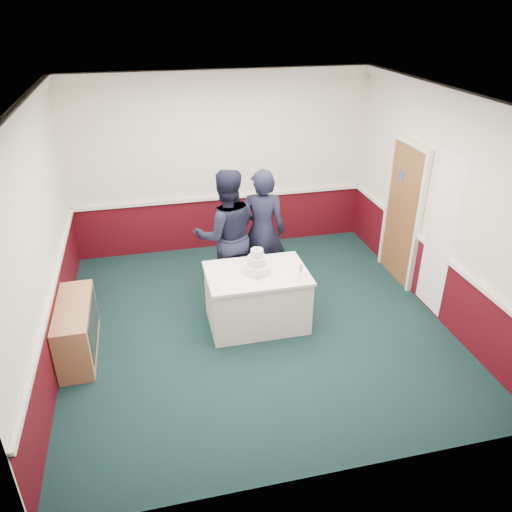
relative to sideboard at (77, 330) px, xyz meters
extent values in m
plane|color=#132E2A|center=(2.28, 0.10, -0.35)|extent=(5.00, 5.00, 0.00)
cube|color=silver|center=(2.28, 2.58, 1.15)|extent=(5.00, 0.05, 3.00)
cube|color=silver|center=(-0.20, 0.10, 1.15)|extent=(0.05, 5.00, 3.00)
cube|color=silver|center=(4.75, 0.10, 1.15)|extent=(0.05, 5.00, 3.00)
cube|color=white|center=(2.28, 0.10, 2.62)|extent=(5.00, 5.00, 0.05)
cube|color=#440911|center=(2.28, 2.58, 0.10)|extent=(5.00, 0.02, 0.90)
cube|color=white|center=(2.28, 2.57, 0.57)|extent=(4.98, 0.05, 0.06)
cube|color=white|center=(2.28, 2.56, 2.58)|extent=(5.00, 0.08, 0.12)
cube|color=#9A5D37|center=(4.74, 0.90, 0.70)|extent=(0.05, 0.90, 2.10)
cube|color=#234799|center=(4.71, 1.05, 1.27)|extent=(0.01, 0.12, 0.12)
cube|color=white|center=(4.70, -0.15, 0.85)|extent=(0.02, 0.60, 2.20)
cube|color=#A0744D|center=(0.00, 0.00, 0.00)|extent=(0.40, 1.20, 0.70)
cube|color=black|center=(0.20, 0.00, 0.05)|extent=(0.01, 1.00, 0.50)
cube|color=white|center=(2.30, 0.14, 0.03)|extent=(1.28, 0.88, 0.76)
cube|color=white|center=(2.30, 0.14, 0.42)|extent=(1.32, 0.92, 0.04)
cylinder|color=white|center=(2.30, 0.14, 0.50)|extent=(0.34, 0.34, 0.12)
cylinder|color=silver|center=(2.30, 0.14, 0.45)|extent=(0.35, 0.35, 0.03)
cylinder|color=white|center=(2.30, 0.14, 0.61)|extent=(0.24, 0.24, 0.11)
cylinder|color=silver|center=(2.30, 0.14, 0.57)|extent=(0.25, 0.25, 0.02)
cylinder|color=white|center=(2.30, 0.14, 0.72)|extent=(0.16, 0.16, 0.10)
cylinder|color=silver|center=(2.30, 0.14, 0.68)|extent=(0.17, 0.17, 0.02)
sphere|color=#EDE5C9|center=(2.30, 0.14, 0.79)|extent=(0.03, 0.03, 0.03)
sphere|color=#EDE5C9|center=(2.33, 0.15, 0.79)|extent=(0.03, 0.03, 0.03)
sphere|color=#EDE5C9|center=(2.28, 0.16, 0.79)|extent=(0.03, 0.03, 0.03)
sphere|color=#EDE5C9|center=(2.32, 0.11, 0.79)|extent=(0.03, 0.03, 0.03)
sphere|color=#EDE5C9|center=(2.27, 0.12, 0.79)|extent=(0.03, 0.03, 0.03)
cube|color=silver|center=(2.27, -0.06, 0.44)|extent=(0.09, 0.21, 0.00)
cylinder|color=silver|center=(2.80, -0.14, 0.44)|extent=(0.05, 0.05, 0.01)
cylinder|color=silver|center=(2.80, -0.14, 0.49)|extent=(0.01, 0.01, 0.09)
cylinder|color=silver|center=(2.80, -0.14, 0.59)|extent=(0.04, 0.04, 0.11)
imported|color=black|center=(2.05, 0.97, 0.62)|extent=(0.96, 0.76, 1.94)
imported|color=black|center=(2.59, 1.05, 0.59)|extent=(0.78, 0.61, 1.88)
camera|label=1|loc=(1.00, -5.36, 3.64)|focal=35.00mm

